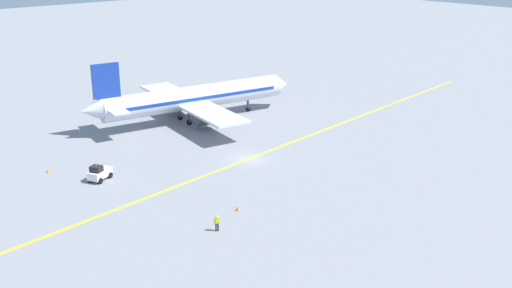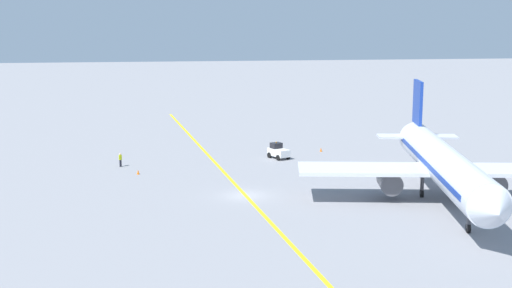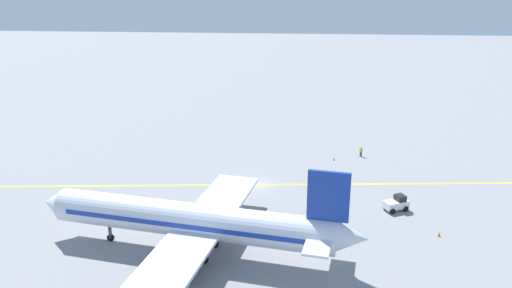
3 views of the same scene
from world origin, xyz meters
The scene contains 7 objects.
ground_plane centered at (0.00, 0.00, 0.00)m, with size 400.00×400.00×0.00m, color gray.
apron_yellow_centreline centered at (0.00, 0.00, 0.00)m, with size 0.40×120.00×0.01m, color yellow.
airplane_at_gate centered at (-18.75, 4.80, 3.71)m, with size 28.47×35.46×10.60m.
baggage_tug_white centered at (-6.31, -17.96, 0.90)m, with size 2.73×3.35×2.11m.
ground_crew_worker centered at (13.28, -15.62, 0.91)m, with size 0.36×0.53×1.68m.
traffic_cone_near_nose centered at (11.08, -11.18, 0.28)m, with size 0.32×0.32×0.55m, color orange.
traffic_cone_mid_apron centered at (-12.67, -21.62, 0.28)m, with size 0.32×0.32×0.55m, color orange.
Camera 1 is at (55.26, -47.81, 27.16)m, focal length 42.00 mm.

